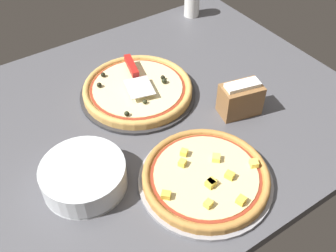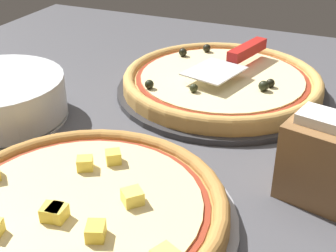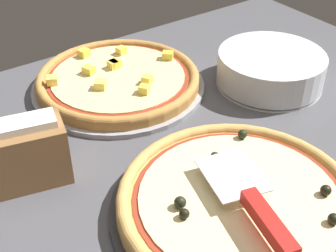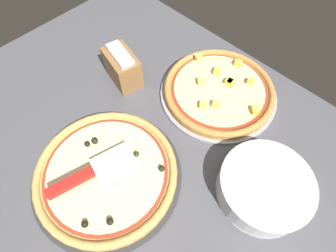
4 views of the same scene
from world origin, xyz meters
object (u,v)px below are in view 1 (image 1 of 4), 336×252
(serving_spatula, at_px, (134,71))
(parmesan_shaker, at_px, (192,2))
(plate_stack, at_px, (84,176))
(pizza_front, at_px, (138,89))
(napkin_holder, at_px, (240,99))
(pizza_back, at_px, (206,176))

(serving_spatula, distance_m, parmesan_shaker, 0.52)
(serving_spatula, xyz_separation_m, parmesan_shaker, (-0.44, -0.28, 0.00))
(parmesan_shaker, bearing_deg, plate_stack, 36.66)
(pizza_front, relative_size, serving_spatula, 1.64)
(pizza_front, xyz_separation_m, parmesan_shaker, (-0.45, -0.32, 0.03))
(napkin_holder, bearing_deg, parmesan_shaker, -112.58)
(pizza_back, bearing_deg, parmesan_shaker, -123.91)
(pizza_front, distance_m, parmesan_shaker, 0.56)
(pizza_back, relative_size, serving_spatula, 1.54)
(serving_spatula, relative_size, parmesan_shaker, 1.80)
(pizza_front, distance_m, pizza_back, 0.40)
(pizza_front, height_order, serving_spatula, serving_spatula)
(plate_stack, distance_m, napkin_holder, 0.52)
(pizza_front, height_order, plate_stack, plate_stack)
(pizza_back, xyz_separation_m, serving_spatula, (-0.05, -0.45, 0.04))
(parmesan_shaker, distance_m, napkin_holder, 0.61)
(napkin_holder, bearing_deg, pizza_front, -48.33)
(pizza_front, distance_m, plate_stack, 0.38)
(parmesan_shaker, relative_size, napkin_holder, 0.88)
(pizza_front, distance_m, serving_spatula, 0.06)
(pizza_front, height_order, pizza_back, pizza_front)
(pizza_front, xyz_separation_m, pizza_back, (0.03, 0.40, -0.00))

